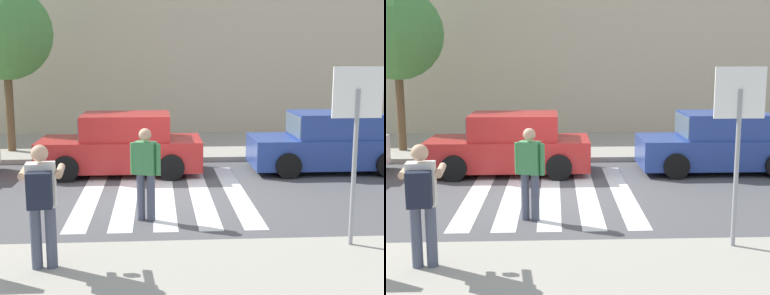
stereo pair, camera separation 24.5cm
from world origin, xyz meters
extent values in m
plane|color=#4C4C4F|center=(0.00, 0.00, 0.00)|extent=(120.00, 120.00, 0.00)
cube|color=#9E998C|center=(0.00, 6.00, 0.07)|extent=(60.00, 4.80, 0.14)
cube|color=beige|center=(0.00, 10.40, 2.86)|extent=(56.00, 4.00, 5.72)
cube|color=silver|center=(-1.60, 0.20, 0.00)|extent=(0.44, 5.20, 0.01)
cube|color=silver|center=(-0.80, 0.20, 0.00)|extent=(0.44, 5.20, 0.01)
cube|color=silver|center=(0.00, 0.20, 0.00)|extent=(0.44, 5.20, 0.01)
cube|color=silver|center=(0.80, 0.20, 0.00)|extent=(0.44, 5.20, 0.01)
cube|color=silver|center=(1.60, 0.20, 0.00)|extent=(0.44, 5.20, 0.01)
cylinder|color=gray|center=(2.83, -3.55, 1.34)|extent=(0.07, 0.07, 2.40)
cube|color=white|center=(2.83, -3.54, 2.49)|extent=(0.76, 0.03, 0.76)
cube|color=red|center=(2.83, -3.52, 2.49)|extent=(0.66, 0.02, 0.66)
cylinder|color=#474C60|center=(-1.80, -4.18, 0.58)|extent=(0.15, 0.15, 0.88)
cylinder|color=#474C60|center=(-1.60, -4.16, 0.58)|extent=(0.15, 0.15, 0.88)
cube|color=silver|center=(-1.70, -4.17, 1.32)|extent=(0.40, 0.28, 0.60)
sphere|color=tan|center=(-1.70, -4.17, 1.75)|extent=(0.23, 0.23, 0.23)
cylinder|color=tan|center=(-1.96, -3.98, 1.46)|extent=(0.16, 0.59, 0.10)
cylinder|color=tan|center=(-1.48, -3.93, 1.46)|extent=(0.16, 0.59, 0.10)
cube|color=black|center=(-1.74, -3.78, 1.49)|extent=(0.15, 0.11, 0.10)
cube|color=black|center=(-1.68, -4.40, 1.30)|extent=(0.34, 0.23, 0.48)
cylinder|color=#474C60|center=(-0.45, -1.65, 0.44)|extent=(0.15, 0.15, 0.88)
cylinder|color=#474C60|center=(-0.26, -1.72, 0.44)|extent=(0.15, 0.15, 0.88)
cube|color=#3D844C|center=(-0.35, -1.68, 1.18)|extent=(0.44, 0.35, 0.60)
sphere|color=tan|center=(-0.35, -1.68, 1.61)|extent=(0.23, 0.23, 0.23)
cylinder|color=#3D844C|center=(-0.58, -1.61, 1.16)|extent=(0.10, 0.10, 0.58)
cylinder|color=#3D844C|center=(-0.13, -1.76, 1.16)|extent=(0.10, 0.10, 0.58)
cube|color=red|center=(-1.06, 2.30, 0.53)|extent=(4.10, 1.70, 0.76)
cube|color=red|center=(-0.91, 2.30, 1.23)|extent=(2.20, 1.56, 0.64)
cube|color=slate|center=(-1.98, 2.30, 1.23)|extent=(0.10, 1.50, 0.54)
cube|color=slate|center=(0.06, 2.30, 1.23)|extent=(0.10, 1.50, 0.51)
cylinder|color=black|center=(-2.33, 1.45, 0.32)|extent=(0.64, 0.22, 0.64)
cylinder|color=black|center=(-2.33, 3.15, 0.32)|extent=(0.64, 0.22, 0.64)
cylinder|color=black|center=(0.21, 1.45, 0.32)|extent=(0.64, 0.22, 0.64)
cylinder|color=black|center=(0.21, 3.15, 0.32)|extent=(0.64, 0.22, 0.64)
cube|color=#284293|center=(4.37, 2.30, 0.53)|extent=(4.10, 1.70, 0.76)
cube|color=#284293|center=(4.52, 2.30, 1.23)|extent=(2.20, 1.56, 0.64)
cube|color=slate|center=(3.45, 2.30, 1.23)|extent=(0.10, 1.50, 0.54)
cube|color=slate|center=(5.49, 2.30, 1.23)|extent=(0.10, 1.50, 0.51)
cylinder|color=black|center=(3.10, 1.45, 0.32)|extent=(0.64, 0.22, 0.64)
cylinder|color=black|center=(3.10, 3.15, 0.32)|extent=(0.64, 0.22, 0.64)
cylinder|color=black|center=(5.64, 3.15, 0.32)|extent=(0.64, 0.22, 0.64)
cylinder|color=brown|center=(-4.53, 5.05, 1.48)|extent=(0.24, 0.24, 2.68)
sphere|color=#47843D|center=(-4.53, 5.05, 3.64)|extent=(2.76, 2.76, 2.76)
camera|label=1|loc=(-0.14, -11.27, 3.06)|focal=50.00mm
camera|label=2|loc=(0.10, -11.28, 3.06)|focal=50.00mm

